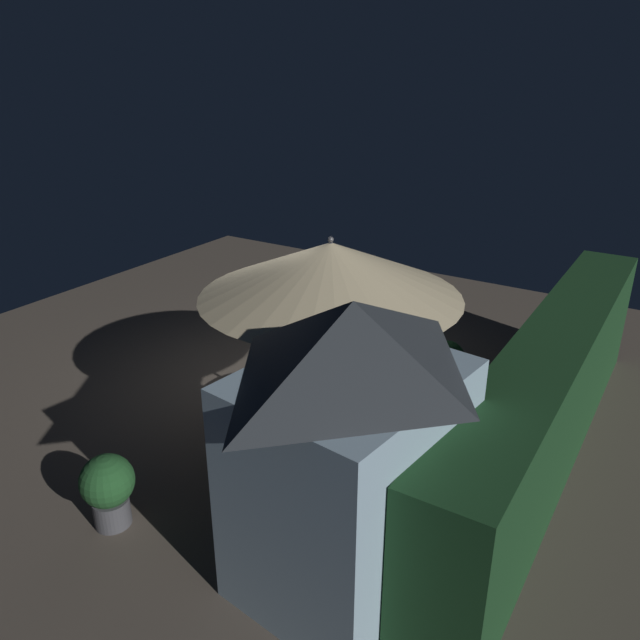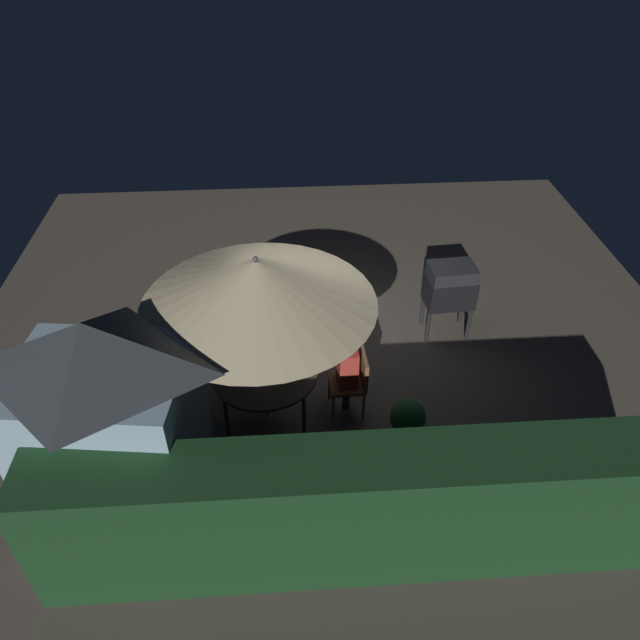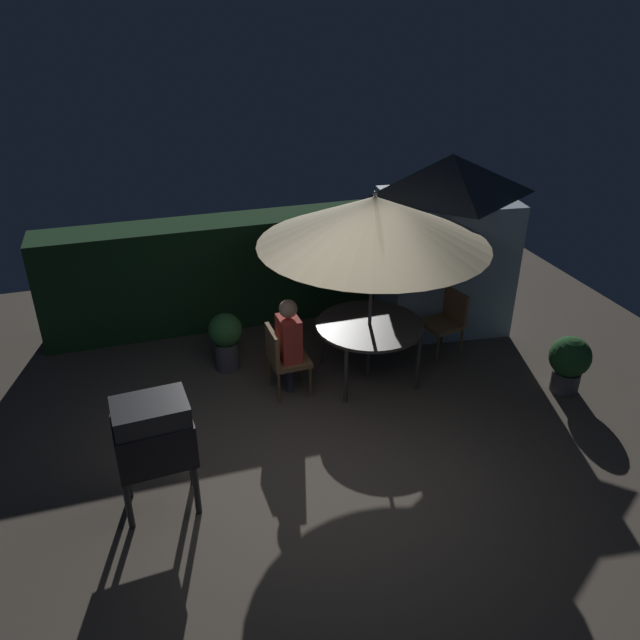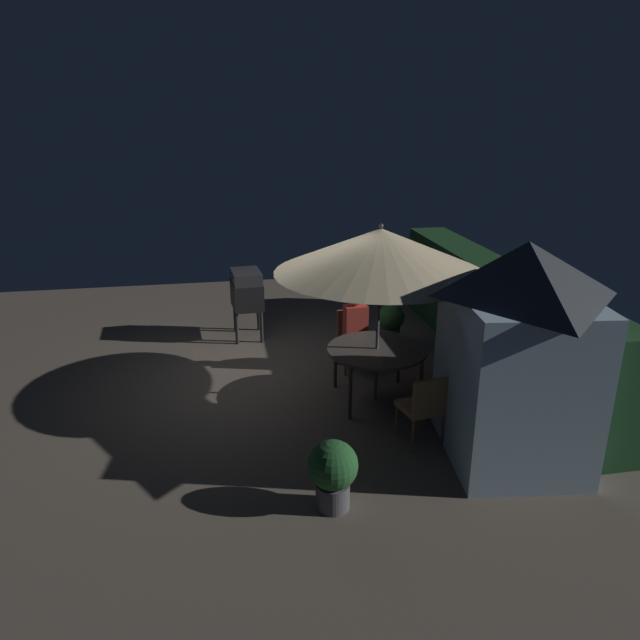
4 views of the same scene
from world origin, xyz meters
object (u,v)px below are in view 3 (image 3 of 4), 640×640
object	(u,v)px
patio_umbrella	(374,221)
chair_near_shed	(283,356)
garden_shed	(444,240)
potted_plant_by_shed	(569,362)
patio_table	(369,328)
potted_plant_by_grill	(226,338)
person_in_red	(289,336)
chair_far_side	(447,319)
bbq_grill	(154,435)

from	to	relation	value
patio_umbrella	chair_near_shed	size ratio (longest dim) A/B	3.04
garden_shed	potted_plant_by_shed	size ratio (longest dim) A/B	3.38
patio_table	patio_umbrella	bearing A→B (deg)	0.00
patio_umbrella	potted_plant_by_shed	bearing A→B (deg)	-25.37
potted_plant_by_shed	potted_plant_by_grill	distance (m)	4.31
person_in_red	chair_far_side	bearing A→B (deg)	7.23
chair_near_shed	chair_far_side	world-z (taller)	same
chair_near_shed	person_in_red	size ratio (longest dim) A/B	0.71
potted_plant_by_grill	garden_shed	bearing A→B (deg)	7.44
potted_plant_by_shed	potted_plant_by_grill	world-z (taller)	potted_plant_by_grill
bbq_grill	potted_plant_by_grill	distance (m)	2.54
garden_shed	chair_near_shed	distance (m)	3.06
garden_shed	patio_umbrella	xyz separation A→B (m)	(-1.58, -1.14, 0.82)
bbq_grill	person_in_red	world-z (taller)	person_in_red
person_in_red	chair_near_shed	bearing A→B (deg)	-177.56
bbq_grill	potted_plant_by_shed	bearing A→B (deg)	5.94
patio_table	potted_plant_by_shed	size ratio (longest dim) A/B	1.82
potted_plant_by_shed	potted_plant_by_grill	size ratio (longest dim) A/B	0.93
bbq_grill	chair_near_shed	world-z (taller)	bbq_grill
bbq_grill	potted_plant_by_grill	bearing A→B (deg)	65.72
patio_table	person_in_red	distance (m)	1.06
chair_far_side	potted_plant_by_shed	world-z (taller)	chair_far_side
patio_umbrella	potted_plant_by_shed	distance (m)	2.98
garden_shed	chair_far_side	bearing A→B (deg)	-111.11
patio_table	chair_far_side	xyz separation A→B (m)	(1.23, 0.24, -0.19)
garden_shed	person_in_red	xyz separation A→B (m)	(-2.63, -1.19, -0.49)
bbq_grill	chair_near_shed	xyz separation A→B (m)	(1.59, 1.52, -0.33)
garden_shed	chair_near_shed	world-z (taller)	garden_shed
bbq_grill	chair_far_side	distance (m)	4.37
potted_plant_by_shed	person_in_red	size ratio (longest dim) A/B	0.59
patio_umbrella	chair_far_side	bearing A→B (deg)	11.26
patio_table	chair_near_shed	size ratio (longest dim) A/B	1.50
patio_table	potted_plant_by_grill	bearing A→B (deg)	157.18
patio_umbrella	potted_plant_by_shed	world-z (taller)	patio_umbrella
chair_far_side	potted_plant_by_grill	size ratio (longest dim) A/B	1.13
garden_shed	potted_plant_by_grill	xyz separation A→B (m)	(-3.28, -0.43, -0.82)
patio_umbrella	person_in_red	xyz separation A→B (m)	(-1.05, -0.04, -1.32)
chair_near_shed	chair_far_side	xyz separation A→B (m)	(2.37, 0.29, 0.00)
patio_umbrella	bbq_grill	xyz separation A→B (m)	(-2.73, -1.57, -1.26)
chair_near_shed	bbq_grill	bearing A→B (deg)	-136.36
patio_table	potted_plant_by_grill	size ratio (longest dim) A/B	1.69
bbq_grill	patio_umbrella	bearing A→B (deg)	29.85
garden_shed	patio_umbrella	distance (m)	2.12
patio_table	bbq_grill	distance (m)	3.16
garden_shed	patio_table	size ratio (longest dim) A/B	1.86
chair_near_shed	potted_plant_by_grill	size ratio (longest dim) A/B	1.13
potted_plant_by_grill	person_in_red	size ratio (longest dim) A/B	0.63
patio_umbrella	person_in_red	size ratio (longest dim) A/B	2.17
bbq_grill	chair_near_shed	size ratio (longest dim) A/B	1.33
patio_table	chair_far_side	distance (m)	1.27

